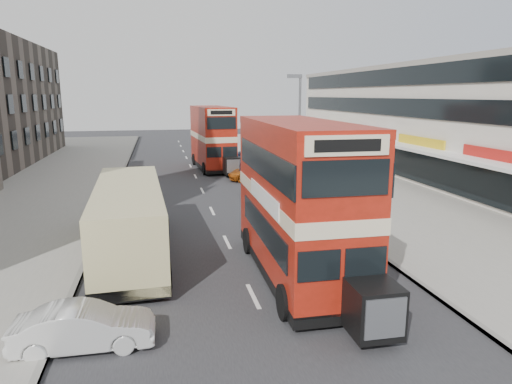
{
  "coord_description": "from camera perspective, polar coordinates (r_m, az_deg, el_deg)",
  "views": [
    {
      "loc": [
        -2.96,
        -12.26,
        6.79
      ],
      "look_at": [
        1.25,
        7.33,
        2.5
      ],
      "focal_mm": 31.99,
      "sensor_mm": 36.0,
      "label": 1
    }
  ],
  "objects": [
    {
      "name": "pavement_left",
      "position": [
        34.16,
        -27.2,
        -0.6
      ],
      "size": [
        12.0,
        90.0,
        0.15
      ],
      "primitive_type": "cube",
      "color": "gray",
      "rests_on": "ground"
    },
    {
      "name": "car_right_a",
      "position": [
        31.64,
        1.96,
        0.77
      ],
      "size": [
        4.06,
        1.7,
        1.17
      ],
      "primitive_type": "imported",
      "rotation": [
        0.0,
        0.0,
        -1.56
      ],
      "color": "maroon",
      "rests_on": "ground"
    },
    {
      "name": "kerb_right",
      "position": [
        34.17,
        3.49,
        0.73
      ],
      "size": [
        0.2,
        90.0,
        0.16
      ],
      "primitive_type": "cube",
      "color": "gray",
      "rests_on": "ground"
    },
    {
      "name": "coach",
      "position": [
        20.21,
        -15.57,
        -3.07
      ],
      "size": [
        3.17,
        10.72,
        2.81
      ],
      "rotation": [
        0.0,
        0.0,
        0.04
      ],
      "color": "black",
      "rests_on": "ground"
    },
    {
      "name": "kerb_left",
      "position": [
        33.1,
        -17.31,
        -0.17
      ],
      "size": [
        0.2,
        90.0,
        0.16
      ],
      "primitive_type": "cube",
      "color": "gray",
      "rests_on": "ground"
    },
    {
      "name": "pedestrian_far",
      "position": [
        45.59,
        2.75,
        4.87
      ],
      "size": [
        1.15,
        0.97,
        1.85
      ],
      "primitive_type": "imported",
      "rotation": [
        0.0,
        0.0,
        0.59
      ],
      "color": "gray",
      "rests_on": "pavement_right"
    },
    {
      "name": "car_left_front",
      "position": [
        13.7,
        -20.69,
        -15.54
      ],
      "size": [
        3.75,
        1.35,
        1.23
      ],
      "primitive_type": "imported",
      "rotation": [
        0.0,
        0.0,
        1.56
      ],
      "color": "silver",
      "rests_on": "ground"
    },
    {
      "name": "car_right_b",
      "position": [
        36.64,
        0.1,
        2.43
      ],
      "size": [
        4.82,
        2.61,
        1.29
      ],
      "primitive_type": "imported",
      "rotation": [
        0.0,
        0.0,
        -1.68
      ],
      "color": "#BD5712",
      "rests_on": "ground"
    },
    {
      "name": "street_lamp",
      "position": [
        31.77,
        5.32,
        8.42
      ],
      "size": [
        1.0,
        0.2,
        8.12
      ],
      "color": "slate",
      "rests_on": "ground"
    },
    {
      "name": "car_right_c",
      "position": [
        45.3,
        -1.71,
        4.36
      ],
      "size": [
        4.25,
        1.94,
        1.41
      ],
      "primitive_type": "imported",
      "rotation": [
        0.0,
        0.0,
        -1.64
      ],
      "color": "#5070A1",
      "rests_on": "ground"
    },
    {
      "name": "bus_second",
      "position": [
        42.61,
        -5.47,
        6.82
      ],
      "size": [
        3.4,
        10.12,
        5.54
      ],
      "rotation": [
        0.0,
        0.0,
        3.21
      ],
      "color": "black",
      "rests_on": "ground"
    },
    {
      "name": "bus_main",
      "position": [
        16.93,
        5.35,
        -0.96
      ],
      "size": [
        2.93,
        10.31,
        5.66
      ],
      "rotation": [
        0.0,
        0.0,
        3.13
      ],
      "color": "black",
      "rests_on": "ground"
    },
    {
      "name": "cyclist",
      "position": [
        36.32,
        -1.71,
        2.4
      ],
      "size": [
        0.79,
        1.8,
        2.04
      ],
      "rotation": [
        0.0,
        0.0,
        0.11
      ],
      "color": "gray",
      "rests_on": "ground"
    },
    {
      "name": "road_surface",
      "position": [
        33.09,
        -6.74,
        0.17
      ],
      "size": [
        12.0,
        90.0,
        0.01
      ],
      "primitive_type": "cube",
      "color": "#28282B",
      "rests_on": "ground"
    },
    {
      "name": "pavement_right",
      "position": [
        36.19,
        12.53,
        1.1
      ],
      "size": [
        12.0,
        90.0,
        0.15
      ],
      "primitive_type": "cube",
      "color": "gray",
      "rests_on": "ground"
    },
    {
      "name": "pedestrian_near",
      "position": [
        30.27,
        10.7,
        1.06
      ],
      "size": [
        0.84,
        0.84,
        1.92
      ],
      "primitive_type": "imported",
      "rotation": [
        0.0,
        0.0,
        3.9
      ],
      "color": "gray",
      "rests_on": "pavement_right"
    },
    {
      "name": "ground",
      "position": [
        14.32,
        1.34,
        -16.21
      ],
      "size": [
        160.0,
        160.0,
        0.0
      ],
      "primitive_type": "plane",
      "color": "#28282B",
      "rests_on": "ground"
    },
    {
      "name": "commercial_row",
      "position": [
        41.26,
        21.85,
        8.32
      ],
      "size": [
        9.9,
        46.2,
        9.3
      ],
      "color": "beige",
      "rests_on": "ground"
    }
  ]
}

